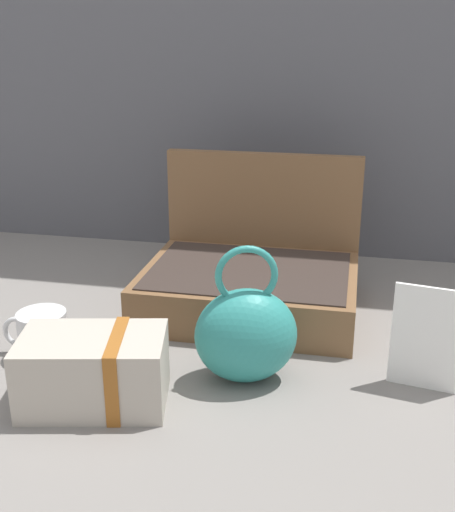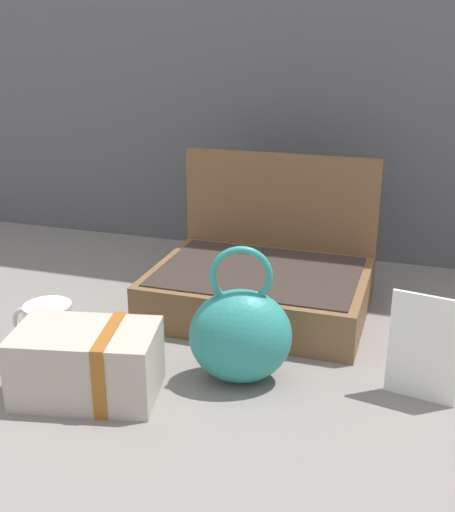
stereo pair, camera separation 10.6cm
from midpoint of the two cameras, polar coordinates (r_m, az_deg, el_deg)
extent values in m
plane|color=slate|center=(1.15, 2.71, -8.44)|extent=(6.00, 6.00, 0.00)
cube|color=brown|center=(1.28, 5.17, -3.35)|extent=(0.42, 0.31, 0.09)
cube|color=#332823|center=(1.26, 5.24, -1.42)|extent=(0.39, 0.28, 0.00)
cube|color=brown|center=(1.40, 6.86, 3.13)|extent=(0.42, 0.02, 0.29)
ellipsoid|color=teal|center=(1.02, 4.15, -7.29)|extent=(0.19, 0.15, 0.16)
torus|color=teal|center=(0.98, 4.30, -1.89)|extent=(0.10, 0.04, 0.10)
cube|color=#B2A899|center=(1.01, -9.56, -9.52)|extent=(0.24, 0.17, 0.11)
cube|color=#99561E|center=(1.00, -7.42, -9.69)|extent=(0.05, 0.14, 0.12)
cylinder|color=silver|center=(1.17, -13.24, -6.18)|extent=(0.09, 0.09, 0.08)
torus|color=silver|center=(1.20, -15.20, -5.82)|extent=(0.06, 0.01, 0.06)
cube|color=white|center=(1.03, 20.11, -7.87)|extent=(0.11, 0.03, 0.17)
camera|label=1|loc=(0.05, -87.14, 1.03)|focal=44.56mm
camera|label=2|loc=(0.05, 92.86, -1.03)|focal=44.56mm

